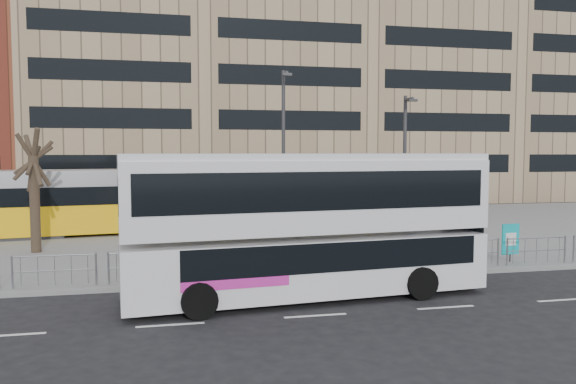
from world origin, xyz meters
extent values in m
plane|color=black|center=(0.00, 0.00, 0.00)|extent=(120.00, 120.00, 0.00)
cube|color=slate|center=(0.00, 12.00, 0.07)|extent=(64.00, 24.00, 0.15)
cube|color=gray|center=(0.00, 0.05, 0.07)|extent=(64.00, 0.25, 0.17)
cube|color=tan|center=(-10.00, 34.00, 11.00)|extent=(14.00, 16.00, 22.00)
cube|color=tan|center=(4.00, 34.00, 12.00)|extent=(14.00, 16.00, 24.00)
cube|color=tan|center=(18.00, 34.00, 10.50)|extent=(14.00, 16.00, 21.00)
cube|color=tan|center=(32.00, 34.00, 11.50)|extent=(14.00, 16.00, 23.00)
cylinder|color=gray|center=(2.00, 0.50, 1.20)|extent=(32.00, 0.05, 0.05)
cylinder|color=gray|center=(2.00, 0.50, 0.70)|extent=(32.00, 0.04, 0.04)
cube|color=white|center=(1.00, -4.00, 0.01)|extent=(62.00, 0.12, 0.01)
cube|color=silver|center=(-1.72, -2.00, 1.09)|extent=(11.58, 3.67, 1.76)
cube|color=silver|center=(-1.72, -2.00, 3.26)|extent=(11.58, 3.67, 2.17)
cube|color=silver|center=(-1.72, -2.00, 4.40)|extent=(11.57, 3.57, 0.31)
cube|color=black|center=(-1.21, -1.95, 1.50)|extent=(9.52, 3.52, 0.88)
cube|color=black|center=(-1.72, -2.00, 3.47)|extent=(10.97, 3.65, 1.14)
cube|color=#CF299F|center=(-4.30, -2.24, 1.04)|extent=(3.34, 2.94, 0.52)
cylinder|color=black|center=(1.70, -3.01, 0.52)|extent=(1.06, 0.40, 1.04)
cylinder|color=black|center=(1.46, -0.38, 0.52)|extent=(1.06, 0.40, 1.04)
cylinder|color=black|center=(-5.21, -3.65, 0.52)|extent=(1.06, 0.40, 1.04)
cylinder|color=black|center=(-5.45, -1.02, 0.52)|extent=(1.06, 0.40, 1.04)
cube|color=yellow|center=(-3.54, 13.85, 1.16)|extent=(29.84, 6.72, 1.70)
cube|color=black|center=(-3.54, 13.85, 2.33)|extent=(29.42, 6.71, 0.96)
cube|color=#B6B6BB|center=(-3.54, 13.85, 3.23)|extent=(29.81, 6.50, 0.85)
cube|color=yellow|center=(10.56, 15.73, 1.85)|extent=(1.58, 2.54, 2.76)
cylinder|color=#2D2D30|center=(-3.54, 13.85, 1.95)|extent=(2.85, 2.85, 3.19)
cube|color=#2D2D30|center=(5.93, 15.11, 0.42)|extent=(3.51, 3.07, 0.53)
cube|color=#2D2D30|center=(-13.02, 12.58, 0.42)|extent=(3.51, 3.07, 0.53)
cylinder|color=#2D2D30|center=(3.60, 2.25, 1.27)|extent=(0.10, 0.10, 2.24)
cylinder|color=#2D2D30|center=(5.25, 2.85, 1.27)|extent=(0.10, 0.10, 2.24)
cube|color=white|center=(4.42, 2.55, 1.80)|extent=(1.86, 0.74, 1.17)
cylinder|color=#2D2D30|center=(7.55, 1.11, 0.56)|extent=(0.06, 0.06, 0.83)
cube|color=#0CACB6|center=(7.55, 1.11, 1.08)|extent=(0.83, 0.17, 1.24)
cube|color=white|center=(7.55, 1.08, 1.08)|extent=(0.52, 0.08, 0.52)
imported|color=black|center=(-4.82, 6.19, 0.99)|extent=(0.55, 0.70, 1.68)
cylinder|color=#2D2D30|center=(-1.39, 0.70, 1.65)|extent=(0.12, 0.12, 3.00)
imported|color=#2D2D30|center=(-1.39, 0.70, 2.75)|extent=(0.23, 0.25, 1.00)
cylinder|color=#2D2D30|center=(-0.40, 8.11, 4.36)|extent=(0.18, 0.18, 8.43)
cylinder|color=#2D2D30|center=(-0.40, 7.71, 8.38)|extent=(0.14, 0.90, 0.14)
cube|color=#2D2D30|center=(-0.40, 7.26, 8.28)|extent=(0.45, 0.20, 0.12)
cylinder|color=#2D2D30|center=(5.67, 7.35, 3.78)|extent=(0.18, 0.18, 7.26)
cylinder|color=#2D2D30|center=(5.67, 6.95, 7.21)|extent=(0.14, 0.90, 0.14)
cube|color=#2D2D30|center=(5.67, 6.50, 7.11)|extent=(0.45, 0.20, 0.12)
cylinder|color=#31261B|center=(-11.77, 7.54, 2.30)|extent=(0.44, 0.44, 4.30)
camera|label=1|loc=(-6.03, -18.98, 4.60)|focal=35.00mm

